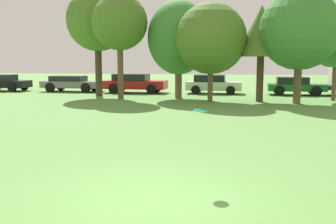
{
  "coord_description": "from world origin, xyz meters",
  "views": [
    {
      "loc": [
        1.26,
        -6.35,
        2.38
      ],
      "look_at": [
        -0.28,
        3.02,
        1.12
      ],
      "focal_mm": 41.98,
      "sensor_mm": 36.0,
      "label": 1
    }
  ],
  "objects": [
    {
      "name": "tree_3",
      "position": [
        -0.02,
        16.43,
        3.6
      ],
      "size": [
        4.07,
        4.07,
        5.64
      ],
      "color": "brown",
      "rests_on": "ground"
    },
    {
      "name": "frisbee",
      "position": [
        0.65,
        1.25,
        1.4
      ],
      "size": [
        0.27,
        0.26,
        0.11
      ],
      "color": "#19B2D8"
    },
    {
      "name": "tree_1",
      "position": [
        -5.55,
        17.02,
        4.62
      ],
      "size": [
        3.38,
        3.38,
        6.34
      ],
      "color": "brown",
      "rests_on": "ground"
    },
    {
      "name": "parked_car_green",
      "position": [
        5.49,
        21.67,
        0.66
      ],
      "size": [
        3.88,
        1.96,
        1.23
      ],
      "rotation": [
        0.0,
        0.0,
        -0.03
      ],
      "color": "#196633",
      "rests_on": "ground"
    },
    {
      "name": "ground_plane",
      "position": [
        0.0,
        0.0,
        0.0
      ],
      "size": [
        120.0,
        120.0,
        0.0
      ],
      "primitive_type": "plane",
      "color": "#5B8E42"
    },
    {
      "name": "parked_car_red",
      "position": [
        -5.85,
        21.62,
        0.73
      ],
      "size": [
        4.55,
        2.12,
        1.38
      ],
      "rotation": [
        0.0,
        0.0,
        -0.03
      ],
      "color": "red",
      "rests_on": "ground"
    },
    {
      "name": "parked_car_black",
      "position": [
        -16.36,
        21.7,
        0.66
      ],
      "size": [
        3.89,
        1.99,
        1.27
      ],
      "rotation": [
        0.0,
        0.0,
        -0.03
      ],
      "color": "black",
      "rests_on": "ground"
    },
    {
      "name": "parked_car_white",
      "position": [
        -0.14,
        21.9,
        0.69
      ],
      "size": [
        3.96,
        1.98,
        1.34
      ],
      "rotation": [
        0.0,
        0.0,
        -0.03
      ],
      "color": "silver",
      "rests_on": "ground"
    },
    {
      "name": "tree_2",
      "position": [
        -2.1,
        18.06,
        3.75
      ],
      "size": [
        3.84,
        3.84,
        6.06
      ],
      "color": "brown",
      "rests_on": "ground"
    },
    {
      "name": "tree_0",
      "position": [
        -7.58,
        18.82,
        4.96
      ],
      "size": [
        4.08,
        4.08,
        7.03
      ],
      "color": "#473323",
      "rests_on": "ground"
    },
    {
      "name": "parked_car_grey",
      "position": [
        -10.87,
        21.97,
        0.65
      ],
      "size": [
        4.62,
        2.07,
        1.19
      ],
      "rotation": [
        0.0,
        0.0,
        -0.03
      ],
      "color": "slate",
      "rests_on": "ground"
    },
    {
      "name": "tree_4",
      "position": [
        2.8,
        16.8,
        3.98
      ],
      "size": [
        2.87,
        2.87,
        5.46
      ],
      "color": "#473323",
      "rests_on": "ground"
    },
    {
      "name": "tree_5",
      "position": [
        4.76,
        16.05,
        3.98
      ],
      "size": [
        4.32,
        4.32,
        6.15
      ],
      "color": "brown",
      "rests_on": "ground"
    }
  ]
}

